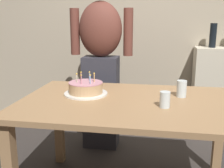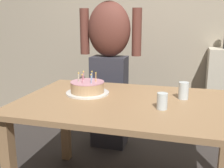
# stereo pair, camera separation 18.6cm
# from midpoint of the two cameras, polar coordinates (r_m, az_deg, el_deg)

# --- Properties ---
(back_wall) EXTENTS (5.20, 0.10, 2.60)m
(back_wall) POSITION_cam_midpoint_polar(r_m,az_deg,el_deg) (3.29, 11.38, 13.71)
(back_wall) COLOR tan
(back_wall) RESTS_ON ground_plane
(dining_table) EXTENTS (1.50, 0.96, 0.74)m
(dining_table) POSITION_cam_midpoint_polar(r_m,az_deg,el_deg) (1.86, 6.63, -6.49)
(dining_table) COLOR #A37A51
(dining_table) RESTS_ON ground_plane
(birthday_cake) EXTENTS (0.32, 0.32, 0.16)m
(birthday_cake) POSITION_cam_midpoint_polar(r_m,az_deg,el_deg) (1.99, -2.52, -0.88)
(birthday_cake) COLOR white
(birthday_cake) RESTS_ON dining_table
(water_glass_near) EXTENTS (0.07, 0.07, 0.12)m
(water_glass_near) POSITION_cam_midpoint_polar(r_m,az_deg,el_deg) (1.94, 17.49, -1.37)
(water_glass_near) COLOR silver
(water_glass_near) RESTS_ON dining_table
(water_glass_far) EXTENTS (0.07, 0.07, 0.10)m
(water_glass_far) POSITION_cam_midpoint_polar(r_m,az_deg,el_deg) (1.69, 13.63, -3.56)
(water_glass_far) COLOR silver
(water_glass_far) RESTS_ON dining_table
(person_man_bearded) EXTENTS (0.61, 0.27, 1.66)m
(person_man_bearded) POSITION_cam_midpoint_polar(r_m,az_deg,el_deg) (2.64, 1.44, 4.77)
(person_man_bearded) COLOR #33333D
(person_man_bearded) RESTS_ON ground_plane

